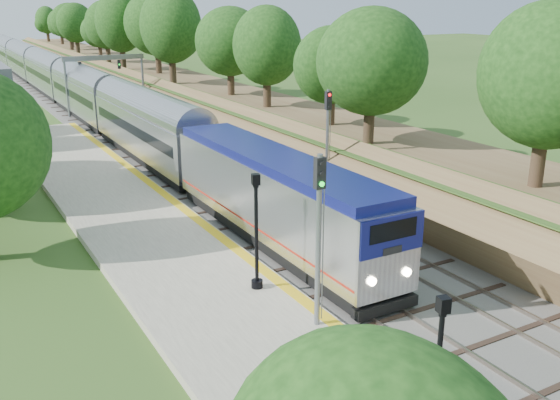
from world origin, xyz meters
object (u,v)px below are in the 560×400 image
signal_gantry (104,69)px  lamppost_mid (436,385)px  signal_platform (319,223)px  lamppost_far (256,238)px  signal_farside (327,133)px  train (66,86)px

signal_gantry → lamppost_mid: (-6.40, -56.42, -2.45)m
lamppost_mid → signal_platform: 7.45m
signal_gantry → lamppost_far: 45.98m
lamppost_far → signal_platform: signal_platform is taller
signal_gantry → lamppost_far: signal_gantry is taller
signal_platform → signal_farside: 15.96m
train → lamppost_far: 54.04m
lamppost_mid → signal_farside: size_ratio=0.67×
signal_gantry → signal_farside: signal_farside is taller
signal_gantry → lamppost_mid: 56.83m
lamppost_far → lamppost_mid: bearing=-92.8°
signal_gantry → train: 9.13m
signal_farside → lamppost_far: bearing=-135.7°
train → signal_platform: signal_platform is taller
lamppost_mid → signal_farside: bearing=63.4°
lamppost_far → signal_platform: 4.18m
signal_platform → signal_farside: bearing=55.2°
lamppost_mid → signal_platform: signal_platform is taller
lamppost_far → signal_farside: size_ratio=0.73×
signal_gantry → signal_farside: size_ratio=1.27×
lamppost_mid → signal_platform: size_ratio=0.70×
signal_gantry → signal_platform: size_ratio=1.32×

